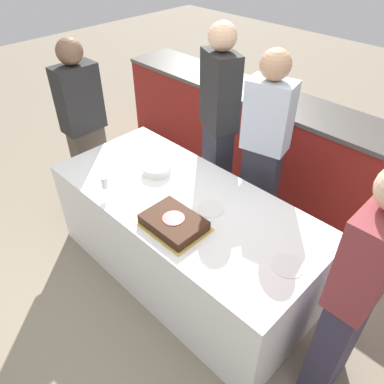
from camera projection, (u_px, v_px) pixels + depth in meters
ground_plane at (185, 269)px, 3.09m from camera, size 14.00×14.00×0.00m
back_counter at (297, 152)px, 3.67m from camera, size 4.40×0.58×0.92m
dining_table at (185, 237)px, 2.85m from camera, size 2.05×0.93×0.76m
cake at (174, 222)px, 2.37m from camera, size 0.42×0.32×0.07m
plate_stack at (157, 169)px, 2.85m from camera, size 0.22×0.22×0.07m
wine_glass at (105, 184)px, 2.57m from camera, size 0.07×0.07×0.16m
side_plate_near_cake at (211, 209)px, 2.53m from camera, size 0.19×0.19×0.00m
side_plate_right_edge at (288, 266)px, 2.14m from camera, size 0.19×0.19×0.00m
person_cutting_cake at (263, 154)px, 2.84m from camera, size 0.36×0.27×1.67m
person_seated_left at (85, 128)px, 3.26m from camera, size 0.21×0.35×1.60m
person_seated_right at (355, 296)px, 1.88m from camera, size 0.21×0.41×1.62m
person_standing_back at (218, 129)px, 3.07m from camera, size 0.39×0.32×1.76m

